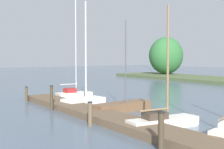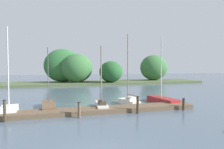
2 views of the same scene
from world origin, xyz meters
name	(u,v)px [view 1 (image 1 of 2)]	position (x,y,z in m)	size (l,w,h in m)	color
dock_pier	(113,119)	(0.00, 8.76, 0.17)	(20.04, 1.80, 0.35)	brown
sailboat_0	(75,93)	(-8.70, 11.19, 0.44)	(1.08, 2.87, 8.41)	silver
sailboat_1	(85,100)	(-5.26, 10.16, 0.39)	(1.58, 3.08, 6.85)	white
sailboat_2	(124,106)	(-2.31, 11.18, 0.29)	(1.36, 4.20, 5.39)	brown
sailboat_3	(164,120)	(2.20, 10.06, 0.37)	(1.30, 3.75, 5.56)	silver
mooring_piling_0	(26,94)	(-9.28, 7.59, 0.55)	(0.21, 0.21, 1.09)	#4C3D28
mooring_piling_1	(52,98)	(-4.95, 7.66, 0.76)	(0.21, 0.21, 1.50)	#3D3323
mooring_piling_2	(90,114)	(-0.02, 7.46, 0.58)	(0.24, 0.24, 1.15)	brown
mooring_piling_3	(161,131)	(4.60, 7.54, 0.69)	(0.24, 0.24, 1.37)	#3D3323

